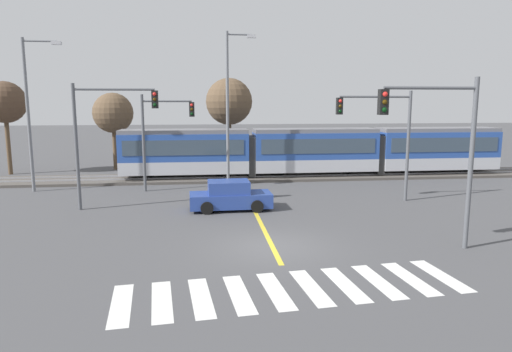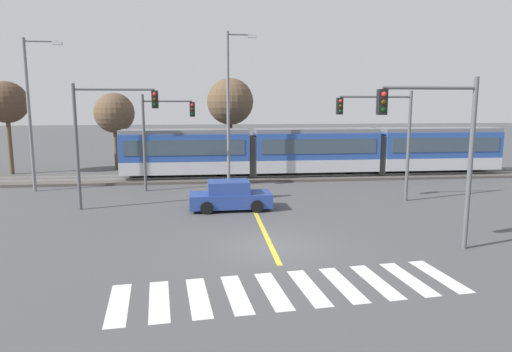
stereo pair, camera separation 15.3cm
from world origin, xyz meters
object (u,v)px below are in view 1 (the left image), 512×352
Objects in this scene: bare_tree_far_west at (5,103)px; traffic_light_near_right at (442,137)px; sedan_crossing at (230,196)px; traffic_light_mid_right at (384,128)px; light_rail_tram at (314,150)px; street_lamp_centre at (230,101)px; bare_tree_west at (113,113)px; street_lamp_west at (31,106)px; traffic_light_far_left at (161,128)px; traffic_light_mid_left at (104,126)px; bare_tree_east at (229,102)px.

traffic_light_near_right is at bearing -42.09° from bare_tree_far_west.
traffic_light_mid_right is (8.57, 1.04, 3.43)m from sedan_crossing.
traffic_light_mid_right is (1.71, -8.69, 2.09)m from light_rail_tram.
street_lamp_centre reaches higher than bare_tree_far_west.
sedan_crossing is 8.54m from street_lamp_centre.
traffic_light_mid_right is 0.98× the size of bare_tree_west.
street_lamp_west is at bearing -169.74° from light_rail_tram.
sedan_crossing is 0.69× the size of traffic_light_mid_right.
light_rail_tram is at bearing 54.81° from sedan_crossing.
traffic_light_far_left is 5.32m from traffic_light_mid_left.
traffic_light_mid_right is 27.86m from bare_tree_far_west.
bare_tree_far_west is 17.15m from bare_tree_east.
street_lamp_west is 0.93× the size of street_lamp_centre.
bare_tree_east is (-7.66, 14.22, 1.42)m from traffic_light_mid_right.
street_lamp_west is at bearing 151.44° from sedan_crossing.
street_lamp_centre is at bearing 143.68° from traffic_light_mid_right.
light_rail_tram is 6.60× the size of sedan_crossing.
traffic_light_near_right is (7.29, -7.40, 3.54)m from sedan_crossing.
street_lamp_centre is (12.15, 0.64, 0.30)m from street_lamp_west.
bare_tree_far_west is (-16.62, 6.78, -0.09)m from street_lamp_centre.
traffic_light_far_left is 0.98× the size of traffic_light_mid_right.
bare_tree_west is at bearing 98.58° from traffic_light_mid_left.
street_lamp_centre is 12.46m from bare_tree_west.
bare_tree_far_west is 7.85m from bare_tree_west.
light_rail_tram is 4.36× the size of traffic_light_near_right.
traffic_light_mid_left is 9.23m from street_lamp_centre.
sedan_crossing is 21.78m from bare_tree_far_west.
traffic_light_far_left is 13.30m from traffic_light_mid_right.
traffic_light_mid_left is (-6.35, 0.90, 3.64)m from sedan_crossing.
traffic_light_mid_right is 22.46m from bare_tree_west.
street_lamp_west reaches higher than bare_tree_east.
traffic_light_far_left is 0.60× the size of street_lamp_centre.
traffic_light_far_left is 11.00m from bare_tree_west.
traffic_light_near_right is 8.54m from traffic_light_mid_right.
traffic_light_near_right is 0.64× the size of street_lamp_centre.
traffic_light_near_right reaches higher than sedan_crossing.
bare_tree_east reaches higher than light_rail_tram.
traffic_light_mid_right is 0.66× the size of street_lamp_west.
street_lamp_centre reaches higher than bare_tree_east.
street_lamp_centre reaches higher than street_lamp_west.
bare_tree_far_west is at bearing 137.91° from traffic_light_near_right.
street_lamp_west is 1.31× the size of bare_tree_far_west.
street_lamp_west is at bearing 165.27° from traffic_light_mid_right.
light_rail_tram is at bearing 91.45° from traffic_light_near_right.
light_rail_tram is 4.45× the size of bare_tree_west.
street_lamp_west is (-5.35, 5.47, 0.93)m from traffic_light_mid_left.
bare_tree_far_west reaches higher than traffic_light_far_left.
traffic_light_mid_left is 7.71m from street_lamp_west.
light_rail_tram is at bearing 33.75° from traffic_light_mid_left.
bare_tree_far_west reaches higher than traffic_light_mid_left.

